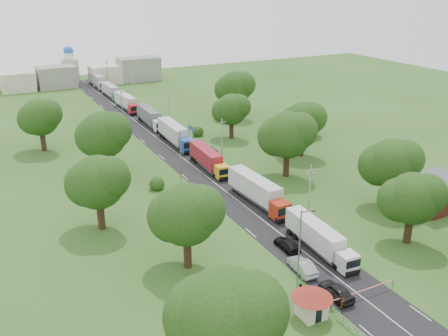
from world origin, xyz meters
TOP-DOWN VIEW (x-y plane):
  - ground at (0.00, 0.00)m, footprint 260.00×260.00m
  - road at (0.00, 20.00)m, footprint 8.00×200.00m
  - boom_barrier at (-1.36, -25.00)m, footprint 9.22×0.35m
  - guard_booth at (-7.20, -25.00)m, footprint 4.40×4.40m
  - info_sign at (5.20, 35.00)m, footprint 0.12×3.10m
  - pole_1 at (5.50, -7.00)m, footprint 1.60×0.24m
  - pole_2 at (5.50, 21.00)m, footprint 1.60×0.24m
  - pole_3 at (5.50, 49.00)m, footprint 1.60×0.24m
  - pole_4 at (5.50, 77.00)m, footprint 1.60×0.24m
  - pole_5 at (5.50, 105.00)m, footprint 1.60×0.24m
  - lamp_0 at (-5.35, -20.00)m, footprint 2.03×0.22m
  - lamp_1 at (-5.35, 15.00)m, footprint 2.03×0.22m
  - lamp_2 at (-5.35, 50.00)m, footprint 2.03×0.22m
  - tree_2 at (13.99, -17.86)m, footprint 8.00×8.00m
  - tree_3 at (19.99, -7.84)m, footprint 8.80×8.80m
  - tree_4 at (12.99, 10.17)m, footprint 9.60×9.60m
  - tree_5 at (21.99, 18.16)m, footprint 8.80×8.80m
  - tree_6 at (14.99, 35.14)m, footprint 8.00×8.00m
  - tree_7 at (23.99, 50.17)m, footprint 9.60×9.60m
  - tree_9 at (-20.01, -29.83)m, footprint 9.60×9.60m
  - tree_10 at (-15.01, -9.84)m, footprint 8.80×8.80m
  - tree_11 at (-22.01, 5.16)m, footprint 8.80×8.80m
  - tree_12 at (-16.01, 25.17)m, footprint 9.60×9.60m
  - tree_13 at (-24.01, 45.16)m, footprint 8.80×8.80m
  - house_brick at (26.00, -12.00)m, footprint 8.60×6.60m
  - house_cream at (30.00, 30.00)m, footprint 10.08×10.08m
  - distant_town at (0.68, 110.00)m, footprint 52.00×8.00m
  - church at (-4.00, 118.00)m, footprint 5.00×5.00m
  - truck_0 at (1.81, -14.25)m, footprint 2.85×13.51m
  - truck_1 at (2.28, 2.08)m, footprint 3.11×15.16m
  - truck_2 at (1.93, 19.83)m, footprint 2.88×13.72m
  - truck_3 at (2.06, 36.69)m, footprint 3.03×15.58m
  - truck_4 at (2.21, 53.19)m, footprint 2.82×14.70m
  - truck_5 at (1.64, 71.02)m, footprint 3.08×14.37m
  - truck_6 at (1.84, 87.92)m, footprint 2.59×13.60m
  - truck_7 at (2.01, 104.68)m, footprint 3.01×14.85m
  - car_lane_front at (-2.60, -23.50)m, footprint 1.93×4.81m
  - car_lane_mid at (-3.00, -17.53)m, footprint 2.19×5.08m
  - car_lane_rear at (-1.50, -12.00)m, footprint 1.98×4.73m
  - car_verge_near at (5.50, 10.53)m, footprint 3.49×5.75m
  - car_verge_far at (6.39, 27.84)m, footprint 1.79×4.20m
  - pedestrian_near at (-3.50, -25.59)m, footprint 0.77×0.76m
  - pedestrian_booth at (-6.50, -22.00)m, footprint 0.88×1.05m

SIDE VIEW (x-z plane):
  - ground at x=0.00m, z-range 0.00..0.00m
  - road at x=0.00m, z-range -0.02..0.02m
  - car_lane_rear at x=-1.50m, z-range 0.00..1.36m
  - car_verge_far at x=6.39m, z-range 0.00..1.42m
  - car_verge_near at x=5.50m, z-range 0.00..1.49m
  - car_lane_mid at x=-3.00m, z-range 0.00..1.63m
  - car_lane_front at x=-2.60m, z-range 0.00..1.64m
  - boom_barrier at x=-1.36m, z-range 0.30..1.48m
  - pedestrian_near at x=-3.50m, z-range 0.00..1.79m
  - pedestrian_booth at x=-6.50m, z-range 0.00..1.95m
  - truck_0 at x=1.81m, z-range 0.11..3.85m
  - truck_6 at x=1.84m, z-range 0.11..3.88m
  - truck_2 at x=1.93m, z-range 0.12..3.91m
  - truck_5 at x=1.64m, z-range 0.12..4.09m
  - truck_4 at x=2.21m, z-range 0.12..4.19m
  - guard_booth at x=-7.20m, z-range 0.44..3.89m
  - truck_7 at x=2.01m, z-range 0.13..4.23m
  - truck_1 at x=2.28m, z-range 0.13..4.32m
  - truck_3 at x=2.06m, z-range 0.13..4.44m
  - house_brick at x=26.00m, z-range 0.05..5.25m
  - info_sign at x=5.20m, z-range 0.95..5.05m
  - distant_town at x=0.68m, z-range -0.51..7.49m
  - house_cream at x=30.00m, z-range 0.74..6.54m
  - pole_1 at x=5.50m, z-range 0.18..9.18m
  - pole_2 at x=5.50m, z-range 0.18..9.18m
  - pole_3 at x=5.50m, z-range 0.18..9.18m
  - pole_4 at x=5.50m, z-range 0.18..9.18m
  - pole_5 at x=5.50m, z-range 0.18..9.18m
  - church at x=-4.00m, z-range -0.76..11.54m
  - lamp_0 at x=-5.35m, z-range 0.55..10.55m
  - lamp_1 at x=-5.35m, z-range 0.55..10.55m
  - lamp_2 at x=-5.35m, z-range 0.55..10.55m
  - tree_2 at x=13.99m, z-range 1.55..11.65m
  - tree_6 at x=14.99m, z-range 1.55..11.65m
  - tree_3 at x=19.99m, z-range 1.69..12.76m
  - tree_5 at x=21.99m, z-range 1.69..12.76m
  - tree_10 at x=-15.01m, z-range 1.69..12.76m
  - tree_11 at x=-22.01m, z-range 1.69..12.76m
  - tree_13 at x=-24.01m, z-range 1.69..12.76m
  - tree_4 at x=12.99m, z-range 1.83..13.88m
  - tree_7 at x=23.99m, z-range 1.83..13.88m
  - tree_9 at x=-20.01m, z-range 1.83..13.88m
  - tree_12 at x=-16.01m, z-range 1.83..13.88m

